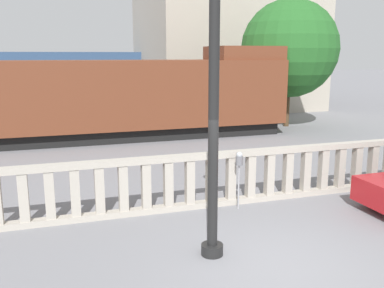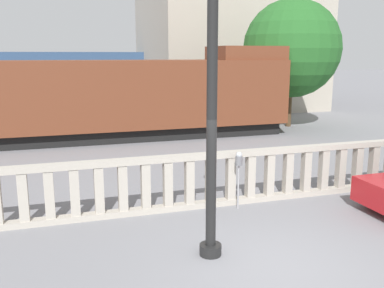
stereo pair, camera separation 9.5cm
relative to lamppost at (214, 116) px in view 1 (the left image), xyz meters
name	(u,v)px [view 1 (the left image)]	position (x,y,z in m)	size (l,w,h in m)	color
ground_plane	(274,267)	(0.85, -0.77, -2.55)	(160.00, 160.00, 0.00)	slate
balustrade	(211,180)	(0.85, 2.40, -1.89)	(17.24, 0.24, 1.33)	#ADA599
lamppost	(214,116)	(0.00, 0.00, 0.00)	(0.40, 0.40, 5.12)	black
parking_meter	(239,163)	(1.42, 2.04, -1.45)	(0.17, 0.17, 1.39)	#99999E
train_far	(103,77)	(0.87, 24.93, -0.60)	(27.31, 2.83, 4.34)	black
tree_left	(290,49)	(8.62, 12.23, 1.30)	(4.79, 4.79, 6.25)	#4C3823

